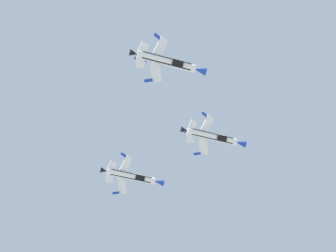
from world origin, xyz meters
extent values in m
cylinder|color=white|center=(-16.16, 82.34, 94.81)|extent=(10.56, 8.65, 1.70)
cube|color=black|center=(-15.94, 82.05, 94.52)|extent=(8.74, 7.09, 1.38)
cone|color=#1938A8|center=(-10.49, 86.68, 94.81)|extent=(2.86, 2.70, 1.56)
cone|color=black|center=(-21.52, 78.23, 94.81)|extent=(2.10, 2.05, 1.36)
ellipsoid|color=#192333|center=(-14.37, 84.34, 95.20)|extent=(3.48, 3.17, 1.54)
cube|color=black|center=(-14.06, 83.15, 94.31)|extent=(2.56, 2.40, 1.38)
cube|color=white|center=(-18.47, 82.52, 92.70)|extent=(2.33, 3.03, 3.42)
cube|color=#1938A8|center=(-20.15, 82.88, 91.06)|extent=(1.66, 0.79, 0.59)
cube|color=white|center=(-16.50, 79.96, 96.80)|extent=(3.30, 2.87, 3.42)
cube|color=#1938A8|center=(-16.60, 78.24, 98.45)|extent=(1.15, 1.67, 0.59)
cube|color=white|center=(-20.79, 79.99, 93.61)|extent=(2.04, 1.89, 1.83)
cube|color=white|center=(-19.64, 78.49, 96.00)|extent=(2.15, 2.22, 1.83)
cube|color=#1938A8|center=(-20.84, 80.55, 95.93)|extent=(3.38, 3.30, 1.77)
cylinder|color=white|center=(-38.26, 86.71, 92.89)|extent=(10.56, 8.65, 1.70)
cube|color=black|center=(-38.03, 86.42, 92.61)|extent=(8.73, 7.08, 1.39)
cone|color=#1938A8|center=(-32.58, 91.06, 92.89)|extent=(2.86, 2.70, 1.56)
cone|color=black|center=(-43.62, 82.61, 92.89)|extent=(2.10, 2.05, 1.36)
ellipsoid|color=#192333|center=(-36.47, 88.72, 93.27)|extent=(3.48, 3.17, 1.54)
cube|color=black|center=(-36.15, 87.51, 92.40)|extent=(2.56, 2.40, 1.38)
cube|color=white|center=(-40.54, 86.87, 90.76)|extent=(2.32, 2.97, 3.47)
cube|color=#1938A8|center=(-42.20, 87.19, 89.08)|extent=(1.66, 0.78, 0.59)
cube|color=white|center=(-38.62, 84.36, 94.92)|extent=(3.24, 2.85, 3.47)
cube|color=#1938A8|center=(-38.74, 82.68, 96.59)|extent=(1.14, 1.67, 0.59)
cube|color=white|center=(-42.87, 84.34, 91.67)|extent=(2.03, 1.86, 1.85)
cube|color=white|center=(-41.75, 82.88, 94.10)|extent=(2.12, 2.20, 1.85)
cube|color=#1938A8|center=(-42.95, 84.94, 93.98)|extent=(3.40, 3.32, 1.73)
cylinder|color=white|center=(-18.12, 56.58, 91.99)|extent=(10.56, 8.65, 1.70)
cube|color=black|center=(-17.89, 56.28, 91.71)|extent=(8.71, 7.06, 1.41)
cone|color=#1938A8|center=(-12.45, 60.93, 91.99)|extent=(2.86, 2.70, 1.56)
cone|color=black|center=(-23.48, 52.48, 91.99)|extent=(2.10, 2.05, 1.36)
ellipsoid|color=#192333|center=(-16.34, 58.60, 92.36)|extent=(3.47, 3.16, 1.54)
cube|color=black|center=(-16.01, 57.38, 91.52)|extent=(2.55, 2.39, 1.38)
cube|color=white|center=(-20.37, 56.70, 89.82)|extent=(2.30, 2.89, 3.53)
cube|color=#1938A8|center=(-22.01, 56.99, 88.12)|extent=(1.66, 0.78, 0.59)
cube|color=white|center=(-18.52, 54.27, 94.06)|extent=(3.17, 2.82, 3.53)
cube|color=#1938A8|center=(-18.66, 52.62, 95.76)|extent=(1.14, 1.67, 0.59)
cube|color=white|center=(-22.72, 54.19, 90.75)|extent=(2.02, 1.82, 1.88)
cube|color=white|center=(-21.63, 52.77, 93.22)|extent=(2.08, 2.18, 1.88)
cube|color=#1938A8|center=(-22.83, 54.83, 93.04)|extent=(3.42, 3.35, 1.68)
camera|label=1|loc=(4.75, -5.87, 1.91)|focal=59.64mm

